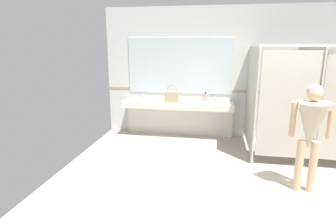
% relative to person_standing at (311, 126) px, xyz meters
% --- Properties ---
extents(ground_plane, '(7.39, 5.43, 0.10)m').
position_rel_person_standing_xyz_m(ground_plane, '(-0.15, -0.06, -1.03)').
color(ground_plane, '#B2A899').
extents(wall_back, '(7.39, 0.12, 2.88)m').
position_rel_person_standing_xyz_m(wall_back, '(-0.15, 2.41, 0.46)').
color(wall_back, silver).
rests_on(wall_back, ground_plane).
extents(wall_back_tile_band, '(7.39, 0.01, 0.06)m').
position_rel_person_standing_xyz_m(wall_back_tile_band, '(-0.15, 2.35, 0.07)').
color(wall_back_tile_band, '#9E937F').
rests_on(wall_back_tile_band, wall_back).
extents(vanity_counter, '(2.46, 0.52, 0.94)m').
position_rel_person_standing_xyz_m(vanity_counter, '(-2.15, 2.15, -0.37)').
color(vanity_counter, silver).
rests_on(vanity_counter, ground_plane).
extents(mirror_panel, '(2.36, 0.02, 1.23)m').
position_rel_person_standing_xyz_m(mirror_panel, '(-2.15, 2.34, 0.62)').
color(mirror_panel, silver).
rests_on(mirror_panel, wall_back).
extents(bathroom_stalls, '(2.04, 1.55, 2.07)m').
position_rel_person_standing_xyz_m(bathroom_stalls, '(0.36, 1.36, 0.11)').
color(bathroom_stalls, '#B2AD9E').
rests_on(bathroom_stalls, ground_plane).
extents(person_standing, '(0.55, 0.43, 1.56)m').
position_rel_person_standing_xyz_m(person_standing, '(0.00, 0.00, 0.00)').
color(person_standing, '#DBAD89').
rests_on(person_standing, ground_plane).
extents(handbag, '(0.30, 0.14, 0.39)m').
position_rel_person_standing_xyz_m(handbag, '(-2.26, 1.94, -0.01)').
color(handbag, tan).
rests_on(handbag, vanity_counter).
extents(soap_dispenser, '(0.07, 0.07, 0.21)m').
position_rel_person_standing_xyz_m(soap_dispenser, '(-1.54, 2.23, -0.06)').
color(soap_dispenser, '#D899B2').
rests_on(soap_dispenser, vanity_counter).
extents(paper_cup, '(0.07, 0.07, 0.09)m').
position_rel_person_standing_xyz_m(paper_cup, '(-1.44, 1.99, -0.10)').
color(paper_cup, white).
rests_on(paper_cup, vanity_counter).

